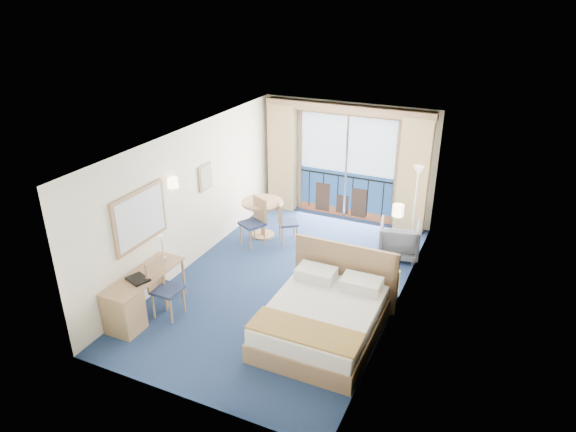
# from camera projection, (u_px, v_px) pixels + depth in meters

# --- Properties ---
(floor) EXTENTS (6.50, 6.50, 0.00)m
(floor) POSITION_uv_depth(u_px,v_px,m) (288.00, 281.00, 9.52)
(floor) COLOR navy
(floor) RESTS_ON ground
(room_walls) EXTENTS (4.04, 6.54, 2.72)m
(room_walls) POSITION_uv_depth(u_px,v_px,m) (288.00, 192.00, 8.78)
(room_walls) COLOR silver
(room_walls) RESTS_ON ground
(balcony_door) EXTENTS (2.36, 0.03, 2.52)m
(balcony_door) POSITION_uv_depth(u_px,v_px,m) (346.00, 170.00, 11.71)
(balcony_door) COLOR navy
(balcony_door) RESTS_ON room_walls
(curtain_left) EXTENTS (0.65, 0.22, 2.55)m
(curtain_left) POSITION_uv_depth(u_px,v_px,m) (282.00, 158.00, 12.12)
(curtain_left) COLOR tan
(curtain_left) RESTS_ON room_walls
(curtain_right) EXTENTS (0.65, 0.22, 2.55)m
(curtain_right) POSITION_uv_depth(u_px,v_px,m) (413.00, 177.00, 10.95)
(curtain_right) COLOR tan
(curtain_right) RESTS_ON room_walls
(pelmet) EXTENTS (3.80, 0.25, 0.18)m
(pelmet) POSITION_uv_depth(u_px,v_px,m) (348.00, 109.00, 11.02)
(pelmet) COLOR tan
(pelmet) RESTS_ON room_walls
(mirror) EXTENTS (0.05, 1.25, 0.95)m
(mirror) POSITION_uv_depth(u_px,v_px,m) (140.00, 217.00, 8.38)
(mirror) COLOR tan
(mirror) RESTS_ON room_walls
(wall_print) EXTENTS (0.04, 0.42, 0.52)m
(wall_print) POSITION_uv_depth(u_px,v_px,m) (205.00, 177.00, 9.97)
(wall_print) COLOR tan
(wall_print) RESTS_ON room_walls
(sconce_left) EXTENTS (0.18, 0.18, 0.18)m
(sconce_left) POSITION_uv_depth(u_px,v_px,m) (173.00, 183.00, 8.99)
(sconce_left) COLOR #FFE4B2
(sconce_left) RESTS_ON room_walls
(sconce_right) EXTENTS (0.18, 0.18, 0.18)m
(sconce_right) POSITION_uv_depth(u_px,v_px,m) (398.00, 210.00, 7.90)
(sconce_right) COLOR #FFE4B2
(sconce_right) RESTS_ON room_walls
(bed) EXTENTS (1.80, 2.13, 1.13)m
(bed) POSITION_uv_depth(u_px,v_px,m) (323.00, 317.00, 7.95)
(bed) COLOR tan
(bed) RESTS_ON ground
(nightstand) EXTENTS (0.40, 0.38, 0.52)m
(nightstand) POSITION_uv_depth(u_px,v_px,m) (385.00, 286.00, 8.88)
(nightstand) COLOR #A58157
(nightstand) RESTS_ON ground
(phone) EXTENTS (0.23, 0.20, 0.09)m
(phone) POSITION_uv_depth(u_px,v_px,m) (384.00, 270.00, 8.78)
(phone) COLOR beige
(phone) RESTS_ON nightstand
(armchair) EXTENTS (0.92, 0.94, 0.73)m
(armchair) POSITION_uv_depth(u_px,v_px,m) (399.00, 239.00, 10.27)
(armchair) COLOR #4D545E
(armchair) RESTS_ON ground
(floor_lamp) EXTENTS (0.24, 0.24, 1.71)m
(floor_lamp) POSITION_uv_depth(u_px,v_px,m) (417.00, 185.00, 10.42)
(floor_lamp) COLOR silver
(floor_lamp) RESTS_ON ground
(desk) EXTENTS (0.53, 1.55, 0.73)m
(desk) POSITION_uv_depth(u_px,v_px,m) (129.00, 305.00, 8.10)
(desk) COLOR tan
(desk) RESTS_ON ground
(desk_chair) EXTENTS (0.44, 0.43, 1.01)m
(desk_chair) POSITION_uv_depth(u_px,v_px,m) (162.00, 284.00, 8.35)
(desk_chair) COLOR #202B4C
(desk_chair) RESTS_ON ground
(folder) EXTENTS (0.43, 0.38, 0.03)m
(folder) POSITION_uv_depth(u_px,v_px,m) (138.00, 279.00, 8.16)
(folder) COLOR black
(folder) RESTS_ON desk
(desk_lamp) EXTENTS (0.11, 0.11, 0.43)m
(desk_lamp) POSITION_uv_depth(u_px,v_px,m) (162.00, 243.00, 8.65)
(desk_lamp) COLOR silver
(desk_lamp) RESTS_ON desk
(round_table) EXTENTS (0.89, 0.89, 0.80)m
(round_table) POSITION_uv_depth(u_px,v_px,m) (262.00, 210.00, 10.99)
(round_table) COLOR tan
(round_table) RESTS_ON ground
(table_chair_a) EXTENTS (0.54, 0.54, 0.89)m
(table_chair_a) POSITION_uv_depth(u_px,v_px,m) (285.00, 220.00, 10.77)
(table_chair_a) COLOR #202B4C
(table_chair_a) RESTS_ON ground
(table_chair_b) EXTENTS (0.60, 0.60, 1.03)m
(table_chair_b) POSITION_uv_depth(u_px,v_px,m) (256.00, 219.00, 10.65)
(table_chair_b) COLOR #202B4C
(table_chair_b) RESTS_ON ground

